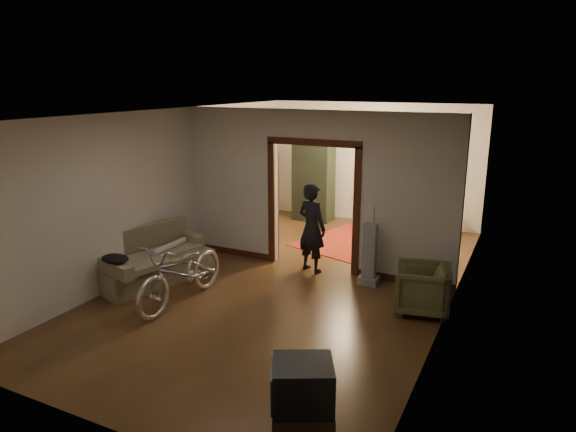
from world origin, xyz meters
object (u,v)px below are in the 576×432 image
Objects in this scene: sofa at (154,255)px; bicycle at (182,272)px; armchair at (422,289)px; desk at (420,217)px; person at (312,228)px; locker at (313,182)px.

sofa is 1.13m from bicycle.
desk is (-0.92, 4.14, -0.01)m from armchair.
sofa is at bearing 54.61° from person.
desk is (2.54, 0.10, -0.58)m from locker.
locker reaches higher than bicycle.
desk is at bearing -178.07° from armchair.
armchair is at bearing 26.87° from sofa.
bicycle is at bearing -88.03° from locker.
bicycle is at bearing -11.18° from sofa.
armchair reaches higher than desk.
locker is (0.84, 4.79, 0.48)m from sofa.
armchair is at bearing 177.64° from person.
armchair is 2.30m from person.
person is 1.71× the size of desk.
sofa is 4.89m from locker.
bicycle is at bearing -79.41° from armchair.
bicycle is (0.99, -0.53, 0.05)m from sofa.
bicycle reaches higher than desk.
person is at bearing -94.93° from desk.
person is at bearing -66.82° from locker.
locker is (-1.36, 3.22, 0.13)m from person.
armchair is 0.42× the size of locker.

